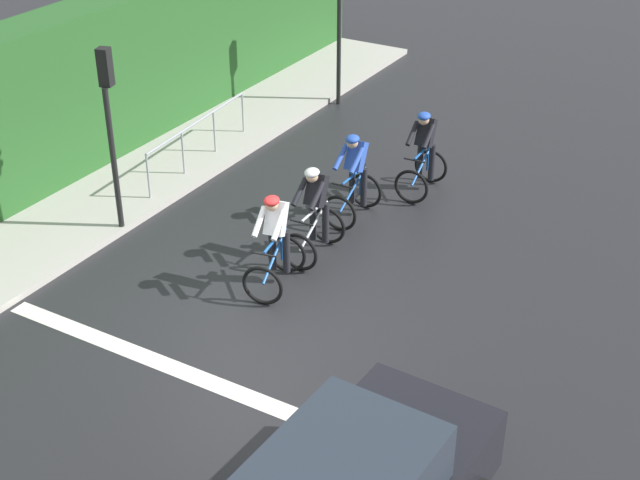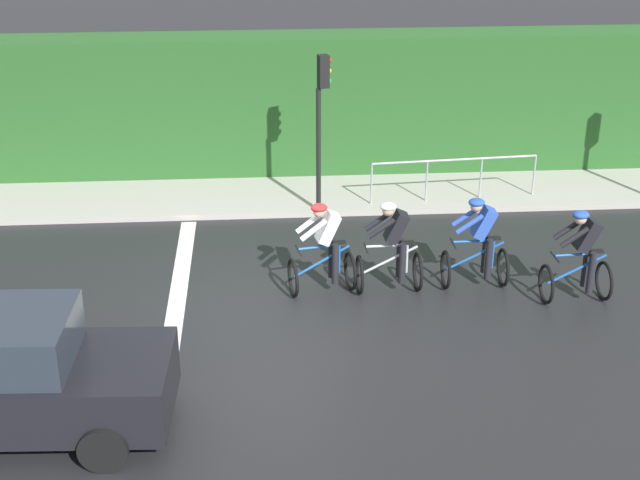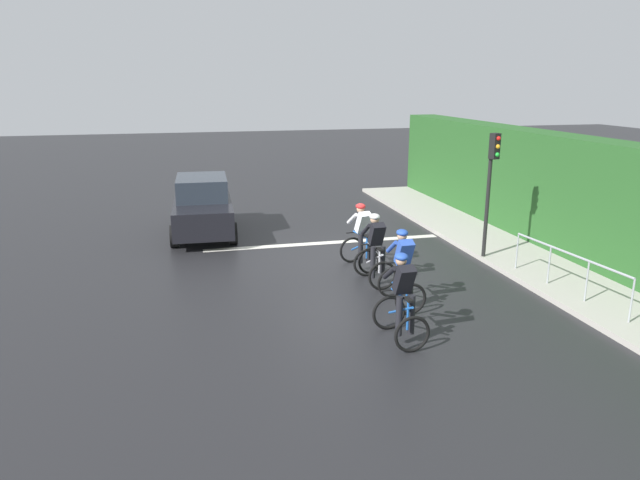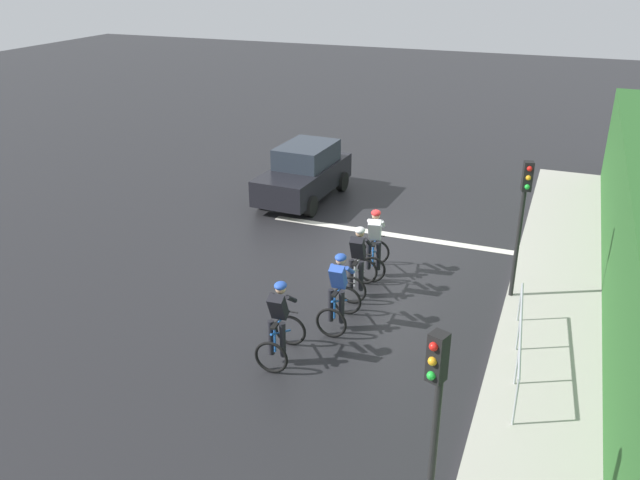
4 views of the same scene
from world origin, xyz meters
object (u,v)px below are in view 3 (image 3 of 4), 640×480
Objects in this scene: car_black at (203,206)px; pedestrian_railing_kerbside at (568,263)px; cyclist_lead at (402,300)px; cyclist_mid at (375,251)px; cyclist_second at (402,271)px; cyclist_fourth at (362,238)px; traffic_light_near_crossing at (491,178)px.

pedestrian_railing_kerbside is at bearing 135.16° from car_black.
cyclist_lead is 3.16m from cyclist_mid.
cyclist_mid is (0.08, -1.52, 0.00)m from cyclist_second.
cyclist_second is 0.47× the size of pedestrian_railing_kerbside.
cyclist_lead is at bearing 82.03° from cyclist_fourth.
pedestrian_railing_kerbside is (-0.39, 2.82, -1.43)m from traffic_light_near_crossing.
cyclist_lead is at bearing 79.81° from cyclist_mid.
cyclist_second is 1.52m from cyclist_mid.
cyclist_second is 3.72m from pedestrian_railing_kerbside.
car_black is (3.70, -4.41, 0.08)m from cyclist_fourth.
cyclist_mid is at bearing 16.07° from traffic_light_near_crossing.
cyclist_mid is (-0.56, -3.11, 0.00)m from cyclist_lead.
pedestrian_railing_kerbside is at bearing 154.08° from cyclist_mid.
traffic_light_near_crossing reaches higher than pedestrian_railing_kerbside.
cyclist_lead is 1.00× the size of cyclist_second.
cyclist_lead is 9.21m from car_black.
cyclist_fourth is at bearing 130.04° from car_black.
car_black is 8.52m from traffic_light_near_crossing.
car_black reaches higher than pedestrian_railing_kerbside.
traffic_light_near_crossing is at bearing -143.05° from cyclist_second.
traffic_light_near_crossing is (-3.32, -2.49, 1.43)m from cyclist_second.
cyclist_mid is 3.81m from traffic_light_near_crossing.
traffic_light_near_crossing is at bearing 146.96° from car_black.
cyclist_second is 0.50× the size of traffic_light_near_crossing.
cyclist_mid and cyclist_fourth have the same top height.
traffic_light_near_crossing reaches higher than cyclist_lead.
cyclist_mid is 1.00× the size of cyclist_fourth.
car_black is (3.74, -7.08, 0.08)m from cyclist_second.
cyclist_second is at bearing -111.75° from cyclist_lead.
cyclist_mid is at bearing -87.13° from cyclist_second.
cyclist_fourth is 0.50× the size of traffic_light_near_crossing.
car_black is at bearing -56.64° from cyclist_mid.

